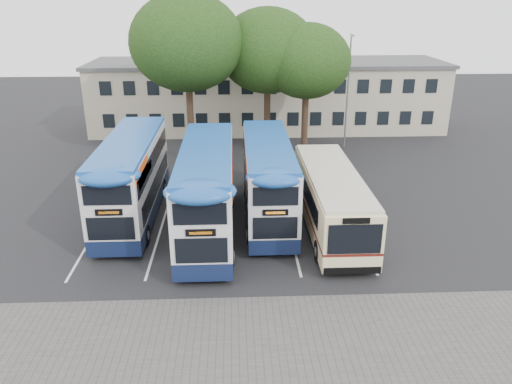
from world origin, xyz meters
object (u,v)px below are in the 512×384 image
at_px(tree_left, 187,43).
at_px(bus_single, 331,196).
at_px(bus_dd_left, 132,174).
at_px(tree_right, 307,61).
at_px(tree_mid, 268,51).
at_px(bus_dd_mid, 207,187).
at_px(lamp_post, 348,86).
at_px(bus_dd_right, 268,176).

relative_size(tree_left, bus_single, 1.13).
xyz_separation_m(tree_left, bus_dd_left, (-2.51, -10.37, -6.19)).
distance_m(tree_left, tree_right, 8.84).
relative_size(tree_left, tree_right, 1.21).
distance_m(tree_mid, bus_dd_mid, 15.95).
xyz_separation_m(lamp_post, tree_left, (-12.44, -2.92, 3.62)).
bearing_deg(tree_mid, lamp_post, 9.59).
xyz_separation_m(tree_left, bus_dd_right, (5.10, -10.70, -6.29)).
bearing_deg(bus_dd_left, tree_left, 76.41).
height_order(tree_left, bus_single, tree_left).
relative_size(tree_mid, bus_single, 1.03).
bearing_deg(tree_mid, tree_right, -23.37).
height_order(lamp_post, tree_left, tree_left).
height_order(bus_dd_left, bus_dd_right, bus_dd_left).
bearing_deg(tree_left, lamp_post, 13.21).
relative_size(tree_left, bus_dd_right, 1.16).
distance_m(tree_mid, bus_single, 15.66).
xyz_separation_m(tree_mid, bus_dd_left, (-8.38, -12.18, -5.42)).
bearing_deg(lamp_post, bus_dd_mid, -124.33).
distance_m(bus_dd_left, bus_dd_mid, 4.88).
bearing_deg(tree_left, bus_dd_right, -64.50).
height_order(lamp_post, bus_single, lamp_post).
relative_size(tree_mid, bus_dd_right, 1.06).
relative_size(tree_right, bus_dd_mid, 0.90).
bearing_deg(tree_left, bus_dd_mid, -81.86).
distance_m(bus_dd_mid, bus_dd_right, 3.83).
relative_size(bus_dd_right, bus_single, 0.97).
xyz_separation_m(tree_left, bus_single, (8.41, -12.38, -6.88)).
relative_size(bus_dd_left, bus_dd_right, 1.04).
bearing_deg(tree_right, bus_dd_mid, -117.53).
relative_size(tree_left, bus_dd_left, 1.11).
distance_m(tree_left, bus_dd_right, 13.42).
bearing_deg(bus_dd_left, bus_dd_mid, -27.78).
relative_size(lamp_post, bus_dd_mid, 0.81).
bearing_deg(bus_dd_right, bus_single, -26.98).
bearing_deg(bus_single, tree_left, 124.17).
height_order(tree_left, tree_mid, tree_left).
bearing_deg(tree_mid, bus_dd_right, -93.53).
height_order(tree_left, tree_right, tree_left).
distance_m(tree_right, bus_dd_mid, 15.65).
xyz_separation_m(lamp_post, bus_dd_right, (-7.33, -13.62, -2.67)).
xyz_separation_m(tree_left, tree_right, (8.71, 0.59, -1.42)).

